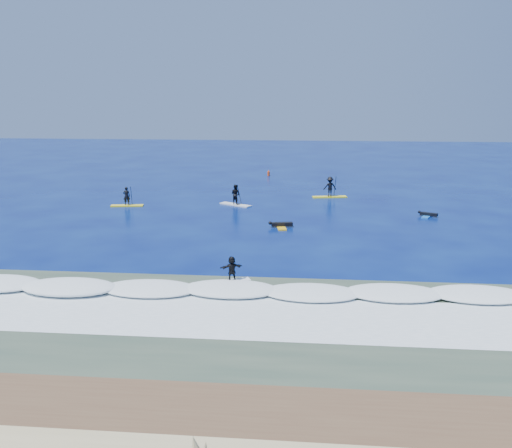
# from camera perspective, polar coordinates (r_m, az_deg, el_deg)

# --- Properties ---
(ground) EXTENTS (160.00, 160.00, 0.00)m
(ground) POSITION_cam_1_polar(r_m,az_deg,el_deg) (37.95, -2.04, -1.67)
(ground) COLOR #040F4F
(ground) RESTS_ON ground
(wet_sand_strip) EXTENTS (90.00, 5.00, 0.08)m
(wet_sand_strip) POSITION_cam_1_polar(r_m,az_deg,el_deg) (18.38, -11.12, -18.94)
(wet_sand_strip) COLOR brown
(wet_sand_strip) RESTS_ON ground
(shallow_water) EXTENTS (90.00, 13.00, 0.01)m
(shallow_water) POSITION_cam_1_polar(r_m,az_deg,el_deg) (24.85, -6.23, -9.89)
(shallow_water) COLOR #324434
(shallow_water) RESTS_ON ground
(breaking_wave) EXTENTS (40.00, 6.00, 0.30)m
(breaking_wave) POSITION_cam_1_polar(r_m,az_deg,el_deg) (28.51, -4.63, -6.78)
(breaking_wave) COLOR white
(breaking_wave) RESTS_ON ground
(whitewater) EXTENTS (34.00, 5.00, 0.02)m
(whitewater) POSITION_cam_1_polar(r_m,az_deg,el_deg) (25.75, -5.78, -9.04)
(whitewater) COLOR silver
(whitewater) RESTS_ON ground
(sup_paddler_left) EXTENTS (2.84, 1.13, 1.94)m
(sup_paddler_left) POSITION_cam_1_polar(r_m,az_deg,el_deg) (50.46, -12.80, 2.43)
(sup_paddler_left) COLOR yellow
(sup_paddler_left) RESTS_ON ground
(sup_paddler_center) EXTENTS (2.96, 2.22, 2.11)m
(sup_paddler_center) POSITION_cam_1_polar(r_m,az_deg,el_deg) (49.62, -2.06, 2.78)
(sup_paddler_center) COLOR white
(sup_paddler_center) RESTS_ON ground
(sup_paddler_right) EXTENTS (3.31, 1.43, 2.25)m
(sup_paddler_right) POSITION_cam_1_polar(r_m,az_deg,el_deg) (53.76, 7.40, 3.58)
(sup_paddler_right) COLOR yellow
(sup_paddler_right) RESTS_ON ground
(prone_paddler_near) EXTENTS (1.80, 2.33, 0.47)m
(prone_paddler_near) POSITION_cam_1_polar(r_m,az_deg,el_deg) (41.66, 2.49, -0.11)
(prone_paddler_near) COLOR yellow
(prone_paddler_near) RESTS_ON ground
(prone_paddler_far) EXTENTS (1.50, 2.00, 0.41)m
(prone_paddler_far) POSITION_cam_1_polar(r_m,az_deg,el_deg) (47.18, 16.80, 0.88)
(prone_paddler_far) COLOR blue
(prone_paddler_far) RESTS_ON ground
(wave_surfer) EXTENTS (1.95, 1.29, 1.38)m
(wave_surfer) POSITION_cam_1_polar(r_m,az_deg,el_deg) (29.17, -2.44, -4.65)
(wave_surfer) COLOR white
(wave_surfer) RESTS_ON breaking_wave
(marker_buoy) EXTENTS (0.31, 0.31, 0.74)m
(marker_buoy) POSITION_cam_1_polar(r_m,az_deg,el_deg) (67.26, 1.26, 5.12)
(marker_buoy) COLOR #D64213
(marker_buoy) RESTS_ON ground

